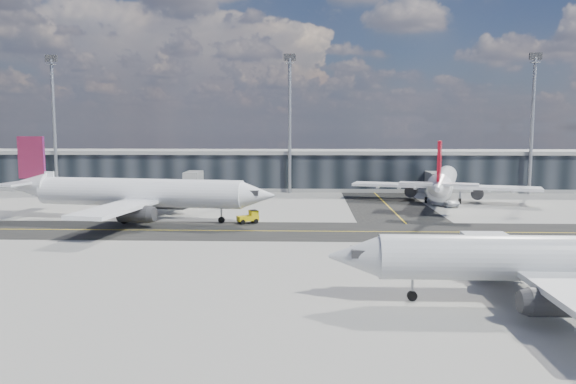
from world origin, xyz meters
The scene contains 9 objects.
ground centered at (0.00, 0.00, 0.00)m, with size 300.00×300.00×0.00m, color gray.
taxiway_lanes centered at (3.91, 10.74, 0.01)m, with size 180.00×63.00×0.03m.
terminal_concourse centered at (0.04, 54.93, 4.09)m, with size 152.00×19.80×8.80m.
floodlight_masts centered at (0.00, 48.00, 15.61)m, with size 102.50×0.70×28.90m.
airliner_af centered at (-21.75, 12.17, 4.11)m, with size 42.01×35.97×12.46m.
airliner_redtail centered at (28.59, 32.82, 3.89)m, with size 33.67×39.10×11.77m.
airliner_near centered at (23.45, -26.07, 3.52)m, with size 35.85×30.48×10.66m.
baggage_tug centered at (-4.60, 10.06, 0.94)m, with size 3.32×2.59×1.88m.
service_van centered at (27.86, 29.18, 0.85)m, with size 2.83×6.14×1.71m, color white.
Camera 1 is at (3.75, -69.92, 13.80)m, focal length 35.00 mm.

